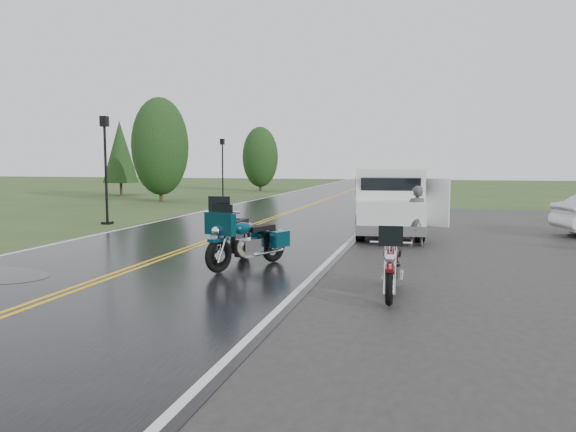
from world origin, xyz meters
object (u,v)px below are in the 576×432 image
Objects in this scene: lamp_post_near_left at (106,170)px; motorcycle_silver at (218,237)px; motorcycle_red at (390,271)px; van_white at (361,205)px; lamp_post_far_left at (223,169)px; person_at_van at (416,217)px; motorcycle_teal at (218,242)px.

motorcycle_silver is at bearing -45.85° from lamp_post_near_left.
motorcycle_red is 14.23m from lamp_post_near_left.
lamp_post_near_left is at bearing 160.68° from van_white.
van_white reaches higher than motorcycle_red.
motorcycle_silver is 21.87m from lamp_post_far_left.
lamp_post_near_left is at bearing 137.65° from motorcycle_red.
motorcycle_silver is at bearing -69.29° from lamp_post_far_left.
person_at_van is (3.76, 4.55, 0.06)m from motorcycle_silver.
motorcycle_silver is at bearing 150.01° from motorcycle_red.
van_white is at bearing -56.96° from lamp_post_far_left.
van_white is 18.27m from lamp_post_far_left.
van_white is 9.67m from lamp_post_near_left.
motorcycle_teal is at bearing -117.67° from van_white.
van_white is at bearing -47.80° from person_at_van.
lamp_post_near_left reaches higher than van_white.
motorcycle_teal is 0.93× the size of motorcycle_silver.
van_white reaches higher than person_at_van.
lamp_post_far_left is (-0.58, 13.08, -0.15)m from lamp_post_near_left.
motorcycle_red is at bearing -85.40° from van_white.
motorcycle_teal reaches higher than motorcycle_red.
motorcycle_teal is 5.77m from van_white.
lamp_post_near_left reaches higher than motorcycle_teal.
motorcycle_silver reaches higher than motorcycle_teal.
motorcycle_silver is (-0.10, 0.23, 0.05)m from motorcycle_teal.
lamp_post_near_left is (-10.69, 9.29, 1.34)m from motorcycle_red.
lamp_post_near_left reaches higher than lamp_post_far_left.
motorcycle_teal is (-3.45, 1.71, 0.08)m from motorcycle_red.
motorcycle_teal is 1.46× the size of person_at_van.
lamp_post_far_left is (-7.82, 20.66, 1.11)m from motorcycle_teal.
person_at_van is (3.66, 4.78, 0.11)m from motorcycle_teal.
van_white is 3.36× the size of person_at_van.
motorcycle_teal is at bearing 25.33° from person_at_van.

